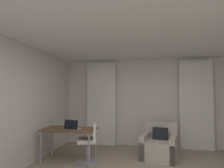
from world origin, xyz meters
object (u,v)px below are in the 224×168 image
(desk_chair, at_px, (89,145))
(laptop, at_px, (72,127))
(desk, at_px, (69,132))
(armchair, at_px, (160,146))

(desk_chair, height_order, laptop, laptop)
(desk_chair, bearing_deg, desk, 179.57)
(laptop, bearing_deg, desk_chair, 12.21)
(desk, xyz_separation_m, laptop, (0.11, -0.08, 0.12))
(armchair, relative_size, desk_chair, 1.08)
(armchair, distance_m, laptop, 2.13)
(armchair, height_order, laptop, laptop)
(desk, height_order, laptop, laptop)
(desk, bearing_deg, armchair, 16.75)
(armchair, xyz_separation_m, laptop, (-1.95, -0.70, 0.51))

